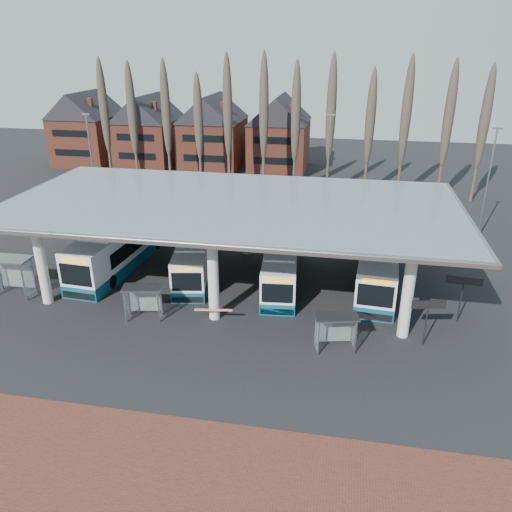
% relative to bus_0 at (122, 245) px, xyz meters
% --- Properties ---
extents(ground, '(140.00, 140.00, 0.00)m').
position_rel_bus_0_xyz_m(ground, '(9.51, -9.56, -1.68)').
color(ground, black).
rests_on(ground, ground).
extents(brick_strip, '(70.00, 10.00, 0.03)m').
position_rel_bus_0_xyz_m(brick_strip, '(9.51, -21.56, -1.67)').
color(brick_strip, brown).
rests_on(brick_strip, ground).
extents(station_canopy, '(32.00, 16.00, 6.34)m').
position_rel_bus_0_xyz_m(station_canopy, '(9.51, -1.56, 4.00)').
color(station_canopy, silver).
rests_on(station_canopy, ground).
extents(poplar_row, '(45.10, 1.10, 14.50)m').
position_rel_bus_0_xyz_m(poplar_row, '(9.51, 23.44, 7.09)').
color(poplar_row, '#473D33').
rests_on(poplar_row, ground).
extents(townhouse_row, '(36.80, 10.30, 12.25)m').
position_rel_bus_0_xyz_m(townhouse_row, '(-6.24, 34.44, 4.26)').
color(townhouse_row, brown).
rests_on(townhouse_row, ground).
extents(lamp_post_a, '(0.80, 0.16, 10.17)m').
position_rel_bus_0_xyz_m(lamp_post_a, '(-8.49, 12.44, 3.65)').
color(lamp_post_a, slate).
rests_on(lamp_post_a, ground).
extents(lamp_post_b, '(0.80, 0.16, 10.17)m').
position_rel_bus_0_xyz_m(lamp_post_b, '(15.51, 16.44, 3.65)').
color(lamp_post_b, slate).
rests_on(lamp_post_b, ground).
extents(lamp_post_c, '(0.80, 0.16, 10.17)m').
position_rel_bus_0_xyz_m(lamp_post_c, '(29.51, 10.44, 3.65)').
color(lamp_post_c, slate).
rests_on(lamp_post_c, ground).
extents(bus_0, '(3.66, 13.01, 3.57)m').
position_rel_bus_0_xyz_m(bus_0, '(0.00, 0.00, 0.00)').
color(bus_0, white).
rests_on(bus_0, ground).
extents(bus_1, '(4.23, 11.28, 3.07)m').
position_rel_bus_0_xyz_m(bus_1, '(6.23, -0.07, -0.24)').
color(bus_1, white).
rests_on(bus_1, ground).
extents(bus_2, '(3.31, 11.19, 3.06)m').
position_rel_bus_0_xyz_m(bus_2, '(13.04, -0.56, -0.24)').
color(bus_2, white).
rests_on(bus_2, ground).
extents(bus_3, '(3.53, 12.38, 3.40)m').
position_rel_bus_0_xyz_m(bus_3, '(20.23, 0.49, -0.08)').
color(bus_3, white).
rests_on(bus_3, ground).
extents(shelter_0, '(3.16, 1.62, 2.91)m').
position_rel_bus_0_xyz_m(shelter_0, '(-5.44, -6.41, 0.43)').
color(shelter_0, gray).
rests_on(shelter_0, ground).
extents(shelter_1, '(2.68, 1.69, 2.31)m').
position_rel_bus_0_xyz_m(shelter_1, '(4.96, -7.83, -0.00)').
color(shelter_1, gray).
rests_on(shelter_1, ground).
extents(shelter_2, '(2.71, 1.77, 2.32)m').
position_rel_bus_0_xyz_m(shelter_2, '(17.39, -9.29, 0.00)').
color(shelter_2, gray).
rests_on(shelter_2, ground).
extents(info_sign_0, '(1.98, 0.49, 2.97)m').
position_rel_bus_0_xyz_m(info_sign_0, '(22.65, -7.83, 0.81)').
color(info_sign_0, black).
rests_on(info_sign_0, ground).
extents(info_sign_1, '(2.18, 0.25, 3.24)m').
position_rel_bus_0_xyz_m(info_sign_1, '(25.16, -4.67, 1.04)').
color(info_sign_1, black).
rests_on(info_sign_1, ground).
extents(barrier, '(2.40, 0.82, 1.21)m').
position_rel_bus_0_xyz_m(barrier, '(9.66, -7.71, -0.75)').
color(barrier, black).
rests_on(barrier, ground).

